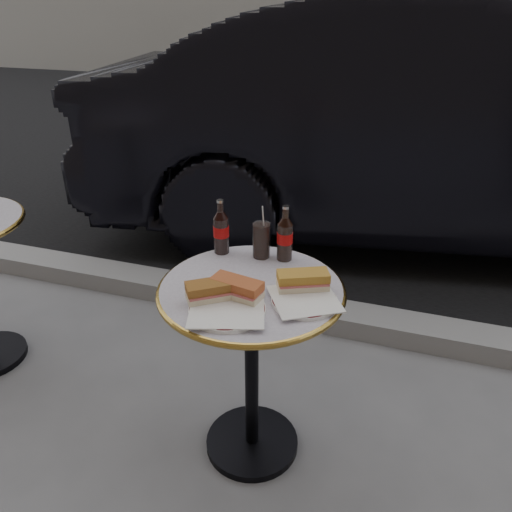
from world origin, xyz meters
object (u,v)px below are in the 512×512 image
(plate_right, at_px, (304,301))
(cola_bottle_left, at_px, (221,226))
(parked_car, at_px, (450,124))
(bistro_table, at_px, (252,373))
(cola_glass, at_px, (261,240))
(plate_left, at_px, (227,310))
(cola_bottle_right, at_px, (285,233))

(plate_right, relative_size, cola_bottle_left, 1.00)
(plate_right, bearing_deg, parked_car, 79.12)
(bistro_table, xyz_separation_m, parked_car, (0.64, 2.33, 0.43))
(plate_right, xyz_separation_m, parked_car, (0.46, 2.37, 0.06))
(parked_car, bearing_deg, cola_glass, 152.39)
(plate_right, height_order, cola_glass, cola_glass)
(cola_glass, relative_size, parked_car, 0.03)
(bistro_table, relative_size, plate_left, 3.12)
(cola_bottle_right, distance_m, cola_glass, 0.09)
(plate_left, relative_size, plate_right, 1.13)
(plate_left, bearing_deg, cola_bottle_left, 113.98)
(cola_bottle_left, distance_m, cola_bottle_right, 0.24)
(cola_bottle_right, bearing_deg, cola_glass, -174.90)
(cola_bottle_right, distance_m, parked_car, 2.20)
(plate_right, height_order, parked_car, parked_car)
(cola_bottle_right, xyz_separation_m, cola_glass, (-0.08, -0.01, -0.04))
(plate_left, distance_m, parked_car, 2.58)
(bistro_table, relative_size, parked_car, 0.15)
(cola_bottle_right, bearing_deg, plate_left, -101.06)
(cola_bottle_left, bearing_deg, plate_right, -32.77)
(plate_left, height_order, cola_bottle_right, cola_bottle_right)
(bistro_table, bearing_deg, cola_glass, 98.77)
(bistro_table, relative_size, cola_bottle_right, 3.54)
(bistro_table, distance_m, parked_car, 2.46)
(cola_bottle_left, relative_size, cola_bottle_right, 1.01)
(plate_right, bearing_deg, plate_left, -149.79)
(bistro_table, height_order, cola_bottle_left, cola_bottle_left)
(bistro_table, bearing_deg, parked_car, 74.56)
(plate_left, relative_size, cola_glass, 1.79)
(plate_left, bearing_deg, parked_car, 75.05)
(bistro_table, xyz_separation_m, plate_right, (0.19, -0.04, 0.37))
(parked_car, bearing_deg, plate_right, 159.20)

